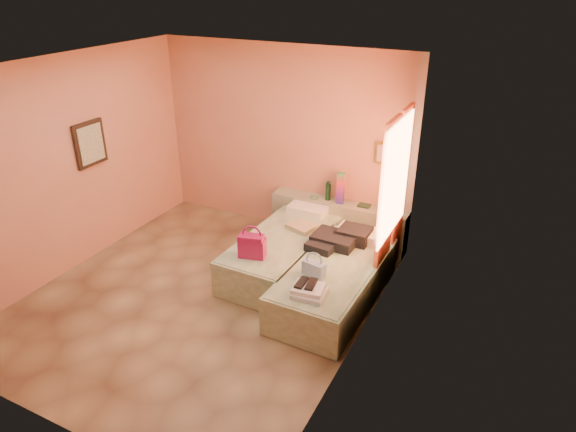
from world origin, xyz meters
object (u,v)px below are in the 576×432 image
object	(u,v)px
water_bottle	(328,191)
towel_stack	(309,292)
bed_right	(334,283)
magenta_handbag	(252,246)
bed_left	(283,252)
flower_vase	(392,202)
green_book	(364,206)
headboard_ledge	(338,222)
blue_handbag	(314,269)

from	to	relation	value
water_bottle	towel_stack	bearing A→B (deg)	-72.49
bed_right	magenta_handbag	bearing A→B (deg)	-164.66
bed_left	towel_stack	bearing A→B (deg)	-49.92
bed_right	flower_vase	bearing A→B (deg)	82.36
green_book	bed_left	bearing A→B (deg)	-126.25
magenta_handbag	headboard_ledge	bearing A→B (deg)	60.09
blue_handbag	headboard_ledge	bearing A→B (deg)	112.63
headboard_ledge	green_book	bearing A→B (deg)	2.30
bed_right	flower_vase	xyz separation A→B (m)	(0.24, 1.50, 0.52)
blue_handbag	water_bottle	bearing A→B (deg)	117.97
bed_right	bed_left	bearing A→B (deg)	158.04
water_bottle	magenta_handbag	distance (m)	1.72
flower_vase	towel_stack	xyz separation A→B (m)	(-0.26, -2.21, -0.22)
headboard_ledge	magenta_handbag	size ratio (longest dim) A/B	6.36
bed_left	green_book	distance (m)	1.37
water_bottle	towel_stack	world-z (taller)	water_bottle
water_bottle	green_book	size ratio (longest dim) A/B	1.61
headboard_ledge	bed_left	xyz separation A→B (m)	(-0.38, -1.05, -0.08)
headboard_ledge	magenta_handbag	world-z (taller)	magenta_handbag
bed_left	towel_stack	world-z (taller)	towel_stack
bed_left	flower_vase	world-z (taller)	flower_vase
bed_left	green_book	xyz separation A→B (m)	(0.75, 1.07, 0.41)
green_book	flower_vase	world-z (taller)	flower_vase
headboard_ledge	bed_left	size ratio (longest dim) A/B	1.02
headboard_ledge	flower_vase	xyz separation A→B (m)	(0.76, 0.06, 0.45)
bed_right	flower_vase	size ratio (longest dim) A/B	8.25
bed_right	water_bottle	size ratio (longest dim) A/B	7.17
water_bottle	magenta_handbag	world-z (taller)	water_bottle
green_book	flower_vase	size ratio (longest dim) A/B	0.72
flower_vase	magenta_handbag	world-z (taller)	flower_vase
magenta_handbag	blue_handbag	size ratio (longest dim) A/B	1.19
bed_left	green_book	bearing A→B (deg)	56.04
green_book	bed_right	bearing A→B (deg)	-85.22
blue_handbag	towel_stack	size ratio (longest dim) A/B	0.77
headboard_ledge	water_bottle	distance (m)	0.50
flower_vase	magenta_handbag	size ratio (longest dim) A/B	0.75
headboard_ledge	flower_vase	distance (m)	0.89
bed_right	green_book	bearing A→B (deg)	97.06
magenta_handbag	bed_left	bearing A→B (deg)	66.69
bed_right	flower_vase	distance (m)	1.61
bed_right	towel_stack	size ratio (longest dim) A/B	5.71
blue_handbag	bed_right	bearing A→B (deg)	75.28
water_bottle	bed_right	bearing A→B (deg)	-64.07
green_book	blue_handbag	size ratio (longest dim) A/B	0.64
headboard_ledge	towel_stack	size ratio (longest dim) A/B	5.86
water_bottle	flower_vase	world-z (taller)	water_bottle
green_book	magenta_handbag	bearing A→B (deg)	-117.68
green_book	magenta_handbag	distance (m)	1.91
bed_right	towel_stack	distance (m)	0.77
water_bottle	bed_left	bearing A→B (deg)	-100.73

